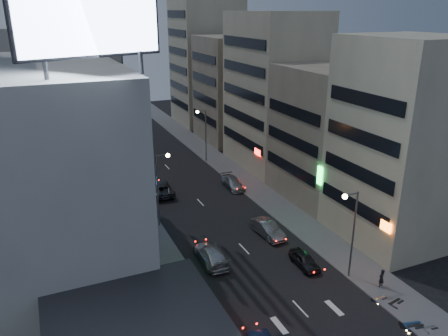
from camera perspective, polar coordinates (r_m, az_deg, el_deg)
sidewalk_left at (r=55.00m, az=-12.43°, el=-4.17°), size 4.00×120.00×0.12m
sidewalk_right at (r=59.73m, az=2.72°, el=-1.73°), size 4.00×120.00×0.12m
white_building at (r=41.70m, az=-22.58°, el=0.07°), size 14.00×24.00×18.00m
shophouse_near at (r=45.53m, az=22.10°, el=3.05°), size 10.00×11.00×20.00m
shophouse_mid at (r=54.60m, az=13.73°, el=4.41°), size 11.00×12.00×16.00m
shophouse_far at (r=64.22m, az=6.56°, el=9.87°), size 10.00×14.00×22.00m
far_left_a at (r=65.74m, az=-22.31°, el=7.86°), size 11.00×10.00×20.00m
far_left_b at (r=78.96m, az=-22.87°, el=7.73°), size 12.00×10.00×15.00m
far_right_a at (r=77.90m, az=1.22°, el=10.26°), size 11.00×12.00×18.00m
far_right_b at (r=90.42m, az=-2.31°, el=13.51°), size 12.00×12.00×24.00m
billboard at (r=29.84m, az=-17.04°, el=18.32°), size 9.52×3.75×6.20m
street_lamp_right_near at (r=38.17m, az=16.23°, el=-6.90°), size 1.60×0.44×8.02m
street_lamp_left at (r=46.17m, az=-8.30°, el=-1.51°), size 1.60×0.44×8.02m
street_lamp_right_far at (r=65.98m, az=-2.72°, el=5.23°), size 1.60×0.44×8.02m
parked_car_right_near at (r=41.27m, az=10.46°, el=-11.73°), size 1.70×3.87×1.30m
parked_car_right_mid at (r=45.78m, az=5.70°, el=-7.91°), size 1.94×4.79×1.55m
parked_car_left at (r=55.98m, az=-8.28°, el=-2.65°), size 2.88×5.79×1.58m
parked_car_right_far at (r=57.42m, az=1.17°, el=-1.93°), size 2.10×4.92×1.41m
road_car_silver at (r=41.21m, az=-1.70°, el=-11.21°), size 2.36×5.39×1.54m
person at (r=39.96m, az=19.87°, el=-13.37°), size 0.66×0.50×1.62m
scooter_black_a at (r=37.09m, az=24.28°, el=-17.29°), size 0.95×2.01×1.18m
scooter_silver_a at (r=37.47m, az=25.91°, el=-17.30°), size 0.81×1.75×1.03m
scooter_blue at (r=37.31m, az=24.29°, el=-16.98°), size 1.14×2.16×1.26m
scooter_black_b at (r=39.18m, az=21.91°, el=-14.73°), size 1.03×2.09×1.22m
scooter_silver_b at (r=39.11m, az=20.21°, el=-14.75°), size 0.63×1.65×0.99m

